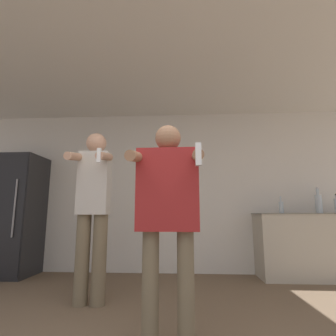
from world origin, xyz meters
TOP-DOWN VIEW (x-y plane):
  - wall_back at (0.00, 3.25)m, footprint 7.00×0.06m
  - ceiling_slab at (0.00, 1.61)m, footprint 7.00×3.74m
  - refrigerator at (-2.39, 2.90)m, footprint 0.76×0.66m
  - counter at (2.03, 2.96)m, footprint 1.53×0.55m
  - bottle_red_label at (2.15, 2.89)m, footprint 0.09×0.09m
  - bottle_amber_bourbon at (1.62, 2.89)m, footprint 0.07×0.07m
  - person_woman_foreground at (0.10, 0.90)m, footprint 0.50×0.47m
  - person_man_side at (-0.74, 1.75)m, footprint 0.39×0.50m

SIDE VIEW (x-z plane):
  - counter at x=2.03m, z-range 0.00..0.91m
  - refrigerator at x=-2.39m, z-range 0.00..1.79m
  - person_woman_foreground at x=0.10m, z-range 0.16..1.73m
  - person_man_side at x=-0.74m, z-range 0.09..1.87m
  - bottle_amber_bourbon at x=1.62m, z-range 0.87..1.12m
  - bottle_red_label at x=2.15m, z-range 0.87..1.24m
  - wall_back at x=0.00m, z-range 0.00..2.55m
  - ceiling_slab at x=0.00m, z-range 2.55..2.60m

